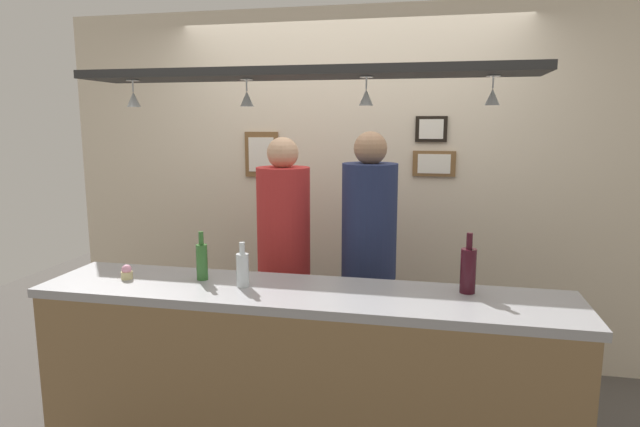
{
  "coord_description": "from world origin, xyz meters",
  "views": [
    {
      "loc": [
        0.63,
        -2.86,
        1.78
      ],
      "look_at": [
        0.0,
        0.1,
        1.27
      ],
      "focal_mm": 30.22,
      "sensor_mm": 36.0,
      "label": 1
    }
  ],
  "objects_px": {
    "bottle_wine_dark_red": "(468,269)",
    "cupcake": "(127,272)",
    "picture_frame_lower_pair": "(434,164)",
    "picture_frame_caricature": "(262,154)",
    "person_left_red_shirt": "(284,242)",
    "bottle_soda_clear": "(243,269)",
    "picture_frame_upper_small": "(431,129)",
    "person_right_navy_shirt": "(369,242)",
    "bottle_beer_green_import": "(202,261)"
  },
  "relations": [
    {
      "from": "cupcake",
      "to": "picture_frame_lower_pair",
      "type": "bearing_deg",
      "value": 41.73
    },
    {
      "from": "bottle_soda_clear",
      "to": "picture_frame_caricature",
      "type": "height_order",
      "value": "picture_frame_caricature"
    },
    {
      "from": "bottle_beer_green_import",
      "to": "picture_frame_upper_small",
      "type": "distance_m",
      "value": 1.89
    },
    {
      "from": "person_left_red_shirt",
      "to": "bottle_soda_clear",
      "type": "relative_size",
      "value": 7.36
    },
    {
      "from": "cupcake",
      "to": "picture_frame_lower_pair",
      "type": "xyz_separation_m",
      "value": [
        1.58,
        1.41,
        0.5
      ]
    },
    {
      "from": "bottle_wine_dark_red",
      "to": "picture_frame_lower_pair",
      "type": "height_order",
      "value": "picture_frame_lower_pair"
    },
    {
      "from": "person_right_navy_shirt",
      "to": "bottle_soda_clear",
      "type": "distance_m",
      "value": 0.93
    },
    {
      "from": "cupcake",
      "to": "picture_frame_caricature",
      "type": "relative_size",
      "value": 0.23
    },
    {
      "from": "bottle_beer_green_import",
      "to": "picture_frame_upper_small",
      "type": "height_order",
      "value": "picture_frame_upper_small"
    },
    {
      "from": "bottle_wine_dark_red",
      "to": "cupcake",
      "type": "distance_m",
      "value": 1.78
    },
    {
      "from": "cupcake",
      "to": "picture_frame_upper_small",
      "type": "height_order",
      "value": "picture_frame_upper_small"
    },
    {
      "from": "person_right_navy_shirt",
      "to": "picture_frame_caricature",
      "type": "bearing_deg",
      "value": 144.09
    },
    {
      "from": "person_left_red_shirt",
      "to": "picture_frame_caricature",
      "type": "relative_size",
      "value": 4.98
    },
    {
      "from": "person_left_red_shirt",
      "to": "bottle_beer_green_import",
      "type": "height_order",
      "value": "person_left_red_shirt"
    },
    {
      "from": "person_left_red_shirt",
      "to": "cupcake",
      "type": "height_order",
      "value": "person_left_red_shirt"
    },
    {
      "from": "bottle_soda_clear",
      "to": "cupcake",
      "type": "xyz_separation_m",
      "value": [
        -0.65,
        -0.01,
        -0.06
      ]
    },
    {
      "from": "bottle_wine_dark_red",
      "to": "bottle_beer_green_import",
      "type": "distance_m",
      "value": 1.37
    },
    {
      "from": "bottle_soda_clear",
      "to": "picture_frame_upper_small",
      "type": "height_order",
      "value": "picture_frame_upper_small"
    },
    {
      "from": "cupcake",
      "to": "bottle_soda_clear",
      "type": "bearing_deg",
      "value": 0.48
    },
    {
      "from": "bottle_beer_green_import",
      "to": "picture_frame_caricature",
      "type": "distance_m",
      "value": 1.43
    },
    {
      "from": "person_right_navy_shirt",
      "to": "picture_frame_caricature",
      "type": "xyz_separation_m",
      "value": [
        -0.91,
        0.66,
        0.5
      ]
    },
    {
      "from": "bottle_soda_clear",
      "to": "picture_frame_caricature",
      "type": "relative_size",
      "value": 0.68
    },
    {
      "from": "person_left_red_shirt",
      "to": "picture_frame_lower_pair",
      "type": "height_order",
      "value": "person_left_red_shirt"
    },
    {
      "from": "cupcake",
      "to": "picture_frame_lower_pair",
      "type": "distance_m",
      "value": 2.18
    },
    {
      "from": "person_right_navy_shirt",
      "to": "bottle_beer_green_import",
      "type": "height_order",
      "value": "person_right_navy_shirt"
    },
    {
      "from": "bottle_beer_green_import",
      "to": "person_left_red_shirt",
      "type": "bearing_deg",
      "value": 69.43
    },
    {
      "from": "person_right_navy_shirt",
      "to": "bottle_beer_green_import",
      "type": "relative_size",
      "value": 6.65
    },
    {
      "from": "person_left_red_shirt",
      "to": "picture_frame_upper_small",
      "type": "relative_size",
      "value": 7.69
    },
    {
      "from": "person_left_red_shirt",
      "to": "bottle_soda_clear",
      "type": "height_order",
      "value": "person_left_red_shirt"
    },
    {
      "from": "bottle_wine_dark_red",
      "to": "bottle_beer_green_import",
      "type": "bearing_deg",
      "value": -177.34
    },
    {
      "from": "person_left_red_shirt",
      "to": "cupcake",
      "type": "relative_size",
      "value": 21.69
    },
    {
      "from": "person_right_navy_shirt",
      "to": "cupcake",
      "type": "xyz_separation_m",
      "value": [
        -1.21,
        -0.76,
        -0.05
      ]
    },
    {
      "from": "bottle_wine_dark_red",
      "to": "bottle_soda_clear",
      "type": "bearing_deg",
      "value": -173.2
    },
    {
      "from": "picture_frame_upper_small",
      "to": "picture_frame_lower_pair",
      "type": "bearing_deg",
      "value": 0.0
    },
    {
      "from": "bottle_wine_dark_red",
      "to": "picture_frame_upper_small",
      "type": "bearing_deg",
      "value": 99.43
    },
    {
      "from": "person_left_red_shirt",
      "to": "picture_frame_upper_small",
      "type": "bearing_deg",
      "value": 36.05
    },
    {
      "from": "bottle_soda_clear",
      "to": "bottle_beer_green_import",
      "type": "relative_size",
      "value": 0.88
    },
    {
      "from": "bottle_wine_dark_red",
      "to": "picture_frame_lower_pair",
      "type": "distance_m",
      "value": 1.35
    },
    {
      "from": "person_right_navy_shirt",
      "to": "bottle_soda_clear",
      "type": "height_order",
      "value": "person_right_navy_shirt"
    },
    {
      "from": "picture_frame_lower_pair",
      "to": "picture_frame_caricature",
      "type": "xyz_separation_m",
      "value": [
        -1.28,
        0.0,
        0.05
      ]
    },
    {
      "from": "person_right_navy_shirt",
      "to": "picture_frame_caricature",
      "type": "relative_size",
      "value": 5.09
    },
    {
      "from": "bottle_soda_clear",
      "to": "picture_frame_lower_pair",
      "type": "relative_size",
      "value": 0.77
    },
    {
      "from": "picture_frame_caricature",
      "to": "picture_frame_upper_small",
      "type": "distance_m",
      "value": 1.27
    },
    {
      "from": "bottle_wine_dark_red",
      "to": "picture_frame_upper_small",
      "type": "distance_m",
      "value": 1.45
    },
    {
      "from": "person_right_navy_shirt",
      "to": "picture_frame_lower_pair",
      "type": "height_order",
      "value": "person_right_navy_shirt"
    },
    {
      "from": "person_left_red_shirt",
      "to": "bottle_wine_dark_red",
      "type": "xyz_separation_m",
      "value": [
        1.11,
        -0.62,
        0.05
      ]
    },
    {
      "from": "person_right_navy_shirt",
      "to": "cupcake",
      "type": "height_order",
      "value": "person_right_navy_shirt"
    },
    {
      "from": "bottle_beer_green_import",
      "to": "picture_frame_upper_small",
      "type": "bearing_deg",
      "value": 49.15
    },
    {
      "from": "picture_frame_caricature",
      "to": "picture_frame_upper_small",
      "type": "relative_size",
      "value": 1.55
    },
    {
      "from": "bottle_soda_clear",
      "to": "picture_frame_caricature",
      "type": "bearing_deg",
      "value": 104.03
    }
  ]
}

